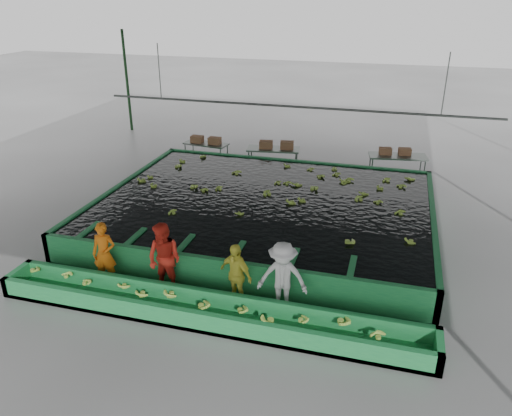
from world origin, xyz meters
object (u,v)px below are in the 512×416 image
(packing_table_left, at_px, (206,153))
(worker_c, at_px, (236,275))
(packing_table_mid, at_px, (273,160))
(box_stack_right, at_px, (395,154))
(packing_table_right, at_px, (396,168))
(worker_b, at_px, (164,259))
(worker_d, at_px, (282,278))
(sorting_trough, at_px, (205,310))
(worker_a, at_px, (104,254))
(box_stack_mid, at_px, (276,148))
(box_stack_left, at_px, (206,143))
(flotation_tank, at_px, (265,212))

(packing_table_left, bearing_deg, worker_c, -65.12)
(packing_table_mid, bearing_deg, box_stack_right, 4.85)
(worker_c, height_order, packing_table_right, worker_c)
(worker_b, distance_m, packing_table_left, 9.95)
(worker_b, xyz_separation_m, packing_table_mid, (0.32, 9.30, -0.44))
(worker_d, distance_m, packing_table_left, 11.07)
(sorting_trough, height_order, worker_a, worker_a)
(worker_b, distance_m, worker_d, 2.88)
(box_stack_mid, bearing_deg, packing_table_right, 3.46)
(worker_a, bearing_deg, worker_c, -9.77)
(worker_a, distance_m, packing_table_mid, 9.51)
(worker_a, relative_size, box_stack_right, 1.37)
(worker_d, distance_m, packing_table_right, 9.88)
(worker_b, distance_m, box_stack_left, 9.93)
(worker_a, relative_size, worker_d, 0.93)
(worker_c, distance_m, box_stack_left, 10.55)
(packing_table_right, bearing_deg, worker_c, -109.29)
(worker_b, xyz_separation_m, box_stack_left, (-2.66, 9.57, -0.06))
(box_stack_left, xyz_separation_m, box_stack_mid, (3.11, -0.24, 0.10))
(sorting_trough, relative_size, packing_table_mid, 4.81)
(worker_d, height_order, packing_table_left, worker_d)
(flotation_tank, xyz_separation_m, packing_table_right, (3.82, 5.31, 0.04))
(worker_a, relative_size, packing_table_right, 0.75)
(flotation_tank, bearing_deg, packing_table_right, 54.27)
(flotation_tank, relative_size, box_stack_mid, 7.35)
(sorting_trough, relative_size, worker_a, 6.16)
(worker_c, bearing_deg, packing_table_right, 94.99)
(box_stack_left, relative_size, box_stack_right, 1.09)
(flotation_tank, height_order, packing_table_right, packing_table_right)
(packing_table_left, relative_size, packing_table_right, 0.86)
(worker_a, xyz_separation_m, packing_table_left, (-1.03, 9.57, -0.39))
(flotation_tank, bearing_deg, packing_table_left, 127.07)
(worker_c, relative_size, box_stack_left, 1.21)
(box_stack_right, bearing_deg, packing_table_mid, -175.15)
(sorting_trough, relative_size, packing_table_right, 4.65)
(packing_table_left, bearing_deg, packing_table_right, 0.27)
(flotation_tank, xyz_separation_m, packing_table_left, (-3.98, 5.27, -0.03))
(worker_c, distance_m, packing_table_left, 10.56)
(packing_table_right, bearing_deg, packing_table_left, -179.73)
(worker_b, xyz_separation_m, box_stack_mid, (0.45, 9.33, 0.04))
(packing_table_left, xyz_separation_m, box_stack_left, (0.00, -0.00, 0.42))
(packing_table_mid, bearing_deg, box_stack_left, 174.78)
(flotation_tank, relative_size, packing_table_mid, 4.81)
(sorting_trough, xyz_separation_m, box_stack_mid, (-0.87, 10.13, 0.70))
(flotation_tank, relative_size, worker_c, 6.39)
(box_stack_right, bearing_deg, flotation_tank, -124.43)
(worker_d, height_order, packing_table_mid, worker_d)
(sorting_trough, relative_size, worker_b, 5.50)
(box_stack_mid, xyz_separation_m, box_stack_right, (4.57, 0.37, 0.03))
(worker_d, relative_size, packing_table_right, 0.82)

